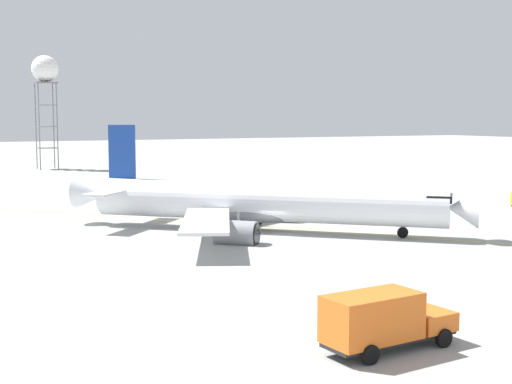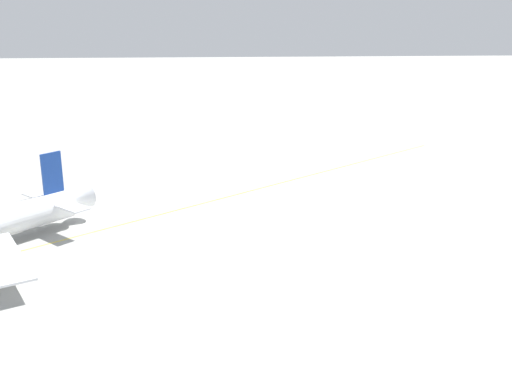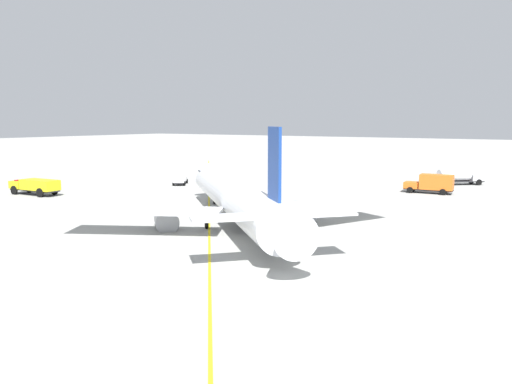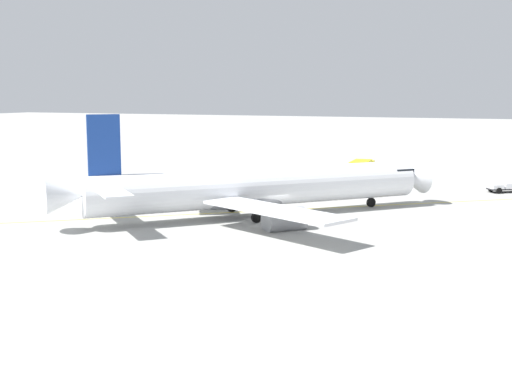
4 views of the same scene
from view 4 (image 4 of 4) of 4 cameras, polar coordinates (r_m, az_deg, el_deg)
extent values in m
plane|color=#9E9E99|center=(70.97, 2.12, -2.31)|extent=(600.00, 600.00, 0.00)
cylinder|color=white|center=(72.19, 0.30, 0.45)|extent=(30.08, 28.86, 4.14)
cone|color=white|center=(82.25, 13.14, 1.21)|extent=(4.88, 4.92, 3.93)
cone|color=white|center=(66.67, -15.85, -0.28)|extent=(5.32, 5.31, 3.52)
cube|color=black|center=(80.85, 11.91, 1.79)|extent=(4.16, 4.20, 0.70)
ellipsoid|color=slate|center=(71.63, -1.07, -0.54)|extent=(12.37, 12.01, 2.28)
cube|color=#193D93|center=(66.74, -12.81, 3.93)|extent=(2.49, 2.38, 5.92)
cube|color=white|center=(70.91, -13.29, 0.75)|extent=(6.00, 6.13, 0.20)
cube|color=white|center=(63.48, -12.04, -0.09)|extent=(6.00, 6.13, 0.20)
cube|color=white|center=(80.59, -4.51, 0.74)|extent=(16.24, 11.33, 0.28)
cube|color=white|center=(62.00, 1.62, -1.56)|extent=(10.69, 16.42, 0.28)
cylinder|color=gray|center=(79.29, -2.45, -0.47)|extent=(4.62, 4.56, 2.52)
cylinder|color=black|center=(80.03, -1.09, -0.38)|extent=(1.59, 1.66, 2.15)
cylinder|color=gray|center=(65.34, 2.43, -2.39)|extent=(4.62, 4.56, 2.52)
cylinder|color=black|center=(66.24, 4.01, -2.26)|extent=(1.59, 1.66, 2.15)
cylinder|color=#9EA0A5|center=(79.22, 9.78, -0.19)|extent=(0.20, 0.20, 1.92)
cylinder|color=black|center=(79.37, 9.76, -0.88)|extent=(1.00, 0.98, 1.10)
cylinder|color=#9EA0A5|center=(74.89, -2.09, -0.57)|extent=(0.20, 0.20, 1.92)
cylinder|color=black|center=(75.05, -2.08, -1.30)|extent=(1.00, 0.98, 1.10)
cylinder|color=#9EA0A5|center=(68.57, 0.04, -1.40)|extent=(0.20, 0.20, 1.92)
cylinder|color=black|center=(68.74, 0.04, -2.19)|extent=(1.00, 0.98, 1.10)
cube|color=#232326|center=(96.04, 20.64, 0.27)|extent=(4.43, 5.48, 0.20)
cube|color=white|center=(95.03, 19.67, 0.47)|extent=(2.59, 2.47, 0.55)
cube|color=black|center=(94.66, 19.30, 0.51)|extent=(1.46, 1.01, 0.31)
cylinder|color=black|center=(94.23, 19.97, 0.10)|extent=(0.67, 0.82, 0.80)
cylinder|color=black|center=(95.96, 19.36, 0.27)|extent=(0.67, 0.82, 0.80)
cube|color=#232326|center=(109.63, 9.00, 1.82)|extent=(9.20, 2.97, 0.20)
cube|color=yellow|center=(112.82, 9.29, 2.35)|extent=(2.60, 2.88, 1.20)
cube|color=black|center=(113.88, 9.39, 2.50)|extent=(0.25, 2.27, 0.67)
cube|color=yellow|center=(108.25, 8.90, 2.22)|extent=(6.64, 3.18, 1.60)
cube|color=red|center=(112.74, 9.30, 2.71)|extent=(0.74, 1.93, 0.16)
cylinder|color=black|center=(112.97, 8.60, 1.97)|extent=(1.42, 0.38, 1.40)
cylinder|color=black|center=(112.54, 9.95, 1.91)|extent=(1.42, 0.38, 1.40)
cylinder|color=black|center=(107.04, 8.03, 1.63)|extent=(1.42, 0.38, 1.40)
cylinder|color=black|center=(106.58, 9.45, 1.57)|extent=(1.42, 0.38, 1.40)
cube|color=yellow|center=(74.30, -4.14, -1.84)|extent=(120.10, 153.08, 0.01)
camera|label=1|loc=(49.35, 74.48, 0.92)|focal=50.43mm
camera|label=2|loc=(153.55, -1.25, 15.20)|focal=42.83mm
camera|label=3|loc=(80.73, -42.63, 5.08)|focal=35.15mm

